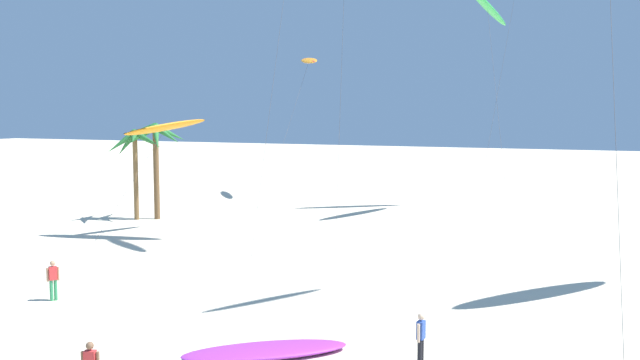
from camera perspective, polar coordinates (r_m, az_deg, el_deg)
The scene contains 8 objects.
palm_tree_0 at distance 51.26m, azimuth -13.17°, elevation 3.07°, with size 4.50×4.09×6.88m.
palm_tree_1 at distance 51.33m, azimuth -14.76°, elevation 2.70°, with size 4.14×4.10×6.45m.
flying_kite_2 at distance 45.36m, azimuth -12.40°, elevation 4.23°, with size 3.81×7.11×7.46m.
flying_kite_4 at distance 53.63m, azimuth 13.44°, elevation 13.51°, with size 4.49×12.65×16.52m.
flying_kite_8 at distance 63.98m, azimuth -0.91°, elevation 9.67°, with size 4.32×12.66×12.88m.
grounded_kite_1 at distance 22.91m, azimuth -4.45°, elevation -13.63°, with size 5.17×4.49×0.33m.
person_near_left at distance 21.99m, azimuth 8.18°, elevation -12.50°, with size 0.22×0.51×1.63m.
person_far_watcher at distance 30.86m, azimuth -20.85°, elevation -7.49°, with size 0.34×0.43×1.65m.
Camera 1 is at (8.76, 2.09, 7.72)m, focal length 39.43 mm.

